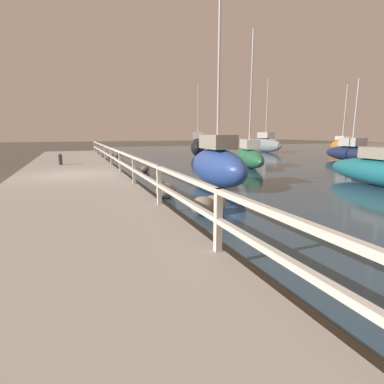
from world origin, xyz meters
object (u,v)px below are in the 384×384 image
object	(u,v)px
mooring_bollard	(60,159)
sailboat_gray	(265,144)
sailboat_orange	(342,146)
sailboat_blue	(217,165)
sailboat_black	(198,146)
sailboat_green	(249,156)
sailboat_navy	(352,152)
sailboat_teal	(383,171)

from	to	relation	value
mooring_bollard	sailboat_gray	distance (m)	21.24
mooring_bollard	sailboat_orange	distance (m)	24.94
sailboat_orange	sailboat_blue	bearing A→B (deg)	-131.66
sailboat_black	sailboat_blue	bearing A→B (deg)	-85.13
sailboat_green	sailboat_navy	xyz separation A→B (m)	(8.69, 0.48, -0.02)
mooring_bollard	sailboat_teal	xyz separation A→B (m)	(11.34, -10.44, 0.05)
sailboat_navy	mooring_bollard	bearing A→B (deg)	174.62
mooring_bollard	sailboat_orange	size ratio (longest dim) A/B	0.10
sailboat_gray	sailboat_green	bearing A→B (deg)	-124.14
sailboat_blue	sailboat_green	world-z (taller)	sailboat_green
sailboat_blue	sailboat_navy	distance (m)	14.36
mooring_bollard	sailboat_green	bearing A→B (deg)	-16.61
sailboat_black	sailboat_navy	world-z (taller)	sailboat_black
sailboat_black	sailboat_navy	xyz separation A→B (m)	(8.28, -8.13, -0.20)
mooring_bollard	sailboat_orange	xyz separation A→B (m)	(24.69, 3.54, 0.20)
sailboat_teal	sailboat_green	size ratio (longest dim) A/B	0.77
mooring_bollard	sailboat_green	xyz separation A→B (m)	(10.19, -3.04, 0.12)
mooring_bollard	sailboat_green	world-z (taller)	sailboat_green
mooring_bollard	sailboat_gray	xyz separation A→B (m)	(19.46, 8.51, 0.29)
sailboat_gray	sailboat_orange	xyz separation A→B (m)	(5.23, -4.97, -0.09)
sailboat_black	sailboat_orange	distance (m)	14.24
mooring_bollard	sailboat_black	xyz separation A→B (m)	(10.60, 5.57, 0.29)
sailboat_teal	sailboat_black	world-z (taller)	sailboat_black
mooring_bollard	sailboat_teal	bearing A→B (deg)	-42.62
mooring_bollard	sailboat_navy	distance (m)	19.05
mooring_bollard	sailboat_blue	xyz separation A→B (m)	(5.64, -8.10, 0.26)
sailboat_teal	sailboat_navy	size ratio (longest dim) A/B	1.03
sailboat_teal	sailboat_green	bearing A→B (deg)	105.81
sailboat_gray	sailboat_green	size ratio (longest dim) A/B	0.99
sailboat_black	sailboat_gray	world-z (taller)	sailboat_gray
sailboat_green	sailboat_black	bearing A→B (deg)	107.11
sailboat_black	sailboat_orange	bearing A→B (deg)	16.65
sailboat_navy	sailboat_green	bearing A→B (deg)	-174.49
sailboat_teal	sailboat_black	bearing A→B (deg)	99.66
sailboat_gray	sailboat_orange	distance (m)	7.21
sailboat_blue	sailboat_black	size ratio (longest dim) A/B	1.09
mooring_bollard	sailboat_black	bearing A→B (deg)	27.71
sailboat_blue	sailboat_orange	xyz separation A→B (m)	(19.05, 11.65, -0.07)
sailboat_green	sailboat_teal	bearing A→B (deg)	-61.40
sailboat_gray	sailboat_navy	size ratio (longest dim) A/B	1.33
sailboat_black	sailboat_navy	size ratio (longest dim) A/B	1.06
sailboat_gray	sailboat_orange	world-z (taller)	sailboat_gray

